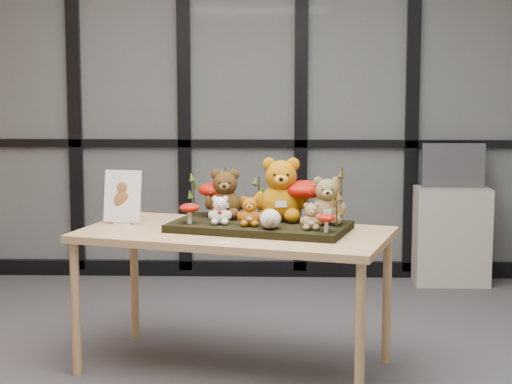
{
  "coord_description": "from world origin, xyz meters",
  "views": [
    {
      "loc": [
        0.31,
        -4.67,
        1.7
      ],
      "look_at": [
        0.17,
        0.22,
        0.99
      ],
      "focal_mm": 65.0,
      "sensor_mm": 36.0,
      "label": 1
    }
  ],
  "objects_px": {
    "plush_cream_hedgehog": "(270,218)",
    "bear_small_yellow": "(250,210)",
    "bear_white_bow": "(220,208)",
    "monitor": "(453,165)",
    "diorama_tray": "(259,227)",
    "mushroom_back_right": "(304,198)",
    "display_table": "(234,243)",
    "mushroom_front_left": "(189,212)",
    "bear_tan_back": "(327,198)",
    "mushroom_front_right": "(326,222)",
    "sign_holder": "(123,199)",
    "bear_brown_medium": "(225,191)",
    "mushroom_back_left": "(215,197)",
    "bear_pooh_yellow": "(281,186)",
    "bear_beige_small": "(311,215)",
    "cabinet": "(451,236)"
  },
  "relations": [
    {
      "from": "diorama_tray",
      "to": "plush_cream_hedgehog",
      "type": "distance_m",
      "value": 0.2
    },
    {
      "from": "bear_small_yellow",
      "to": "mushroom_back_left",
      "type": "distance_m",
      "value": 0.38
    },
    {
      "from": "plush_cream_hedgehog",
      "to": "bear_brown_medium",
      "type": "bearing_deg",
      "value": 143.81
    },
    {
      "from": "cabinet",
      "to": "mushroom_front_left",
      "type": "bearing_deg",
      "value": -131.66
    },
    {
      "from": "bear_tan_back",
      "to": "bear_small_yellow",
      "type": "bearing_deg",
      "value": -152.49
    },
    {
      "from": "bear_tan_back",
      "to": "monitor",
      "type": "height_order",
      "value": "bear_tan_back"
    },
    {
      "from": "bear_brown_medium",
      "to": "mushroom_front_left",
      "type": "relative_size",
      "value": 2.47
    },
    {
      "from": "bear_white_bow",
      "to": "cabinet",
      "type": "relative_size",
      "value": 0.23
    },
    {
      "from": "bear_small_yellow",
      "to": "bear_tan_back",
      "type": "bearing_deg",
      "value": 27.51
    },
    {
      "from": "plush_cream_hedgehog",
      "to": "mushroom_front_right",
      "type": "xyz_separation_m",
      "value": [
        0.29,
        -0.09,
        -0.0
      ]
    },
    {
      "from": "diorama_tray",
      "to": "mushroom_front_left",
      "type": "height_order",
      "value": "mushroom_front_left"
    },
    {
      "from": "bear_small_yellow",
      "to": "mushroom_front_right",
      "type": "xyz_separation_m",
      "value": [
        0.4,
        -0.18,
        -0.03
      ]
    },
    {
      "from": "plush_cream_hedgehog",
      "to": "monitor",
      "type": "distance_m",
      "value": 2.56
    },
    {
      "from": "bear_pooh_yellow",
      "to": "mushroom_back_left",
      "type": "relative_size",
      "value": 1.8
    },
    {
      "from": "bear_pooh_yellow",
      "to": "plush_cream_hedgehog",
      "type": "height_order",
      "value": "bear_pooh_yellow"
    },
    {
      "from": "bear_brown_medium",
      "to": "mushroom_front_right",
      "type": "bearing_deg",
      "value": -21.72
    },
    {
      "from": "bear_pooh_yellow",
      "to": "mushroom_front_right",
      "type": "height_order",
      "value": "bear_pooh_yellow"
    },
    {
      "from": "display_table",
      "to": "cabinet",
      "type": "height_order",
      "value": "display_table"
    },
    {
      "from": "bear_beige_small",
      "to": "bear_pooh_yellow",
      "type": "bearing_deg",
      "value": 136.32
    },
    {
      "from": "bear_brown_medium",
      "to": "cabinet",
      "type": "bearing_deg",
      "value": 65.17
    },
    {
      "from": "bear_white_bow",
      "to": "bear_beige_small",
      "type": "bearing_deg",
      "value": -0.48
    },
    {
      "from": "bear_beige_small",
      "to": "mushroom_back_left",
      "type": "bearing_deg",
      "value": 158.67
    },
    {
      "from": "display_table",
      "to": "mushroom_front_left",
      "type": "distance_m",
      "value": 0.29
    },
    {
      "from": "plush_cream_hedgehog",
      "to": "bear_small_yellow",
      "type": "bearing_deg",
      "value": 158.22
    },
    {
      "from": "bear_small_yellow",
      "to": "mushroom_front_left",
      "type": "xyz_separation_m",
      "value": [
        -0.33,
        0.06,
        -0.03
      ]
    },
    {
      "from": "mushroom_back_right",
      "to": "mushroom_front_left",
      "type": "height_order",
      "value": "mushroom_back_right"
    },
    {
      "from": "bear_pooh_yellow",
      "to": "bear_small_yellow",
      "type": "bearing_deg",
      "value": -116.87
    },
    {
      "from": "mushroom_back_left",
      "to": "mushroom_front_left",
      "type": "xyz_separation_m",
      "value": [
        -0.12,
        -0.25,
        -0.05
      ]
    },
    {
      "from": "monitor",
      "to": "bear_tan_back",
      "type": "bearing_deg",
      "value": -117.45
    },
    {
      "from": "bear_tan_back",
      "to": "bear_beige_small",
      "type": "distance_m",
      "value": 0.21
    },
    {
      "from": "bear_brown_medium",
      "to": "bear_beige_small",
      "type": "xyz_separation_m",
      "value": [
        0.47,
        -0.35,
        -0.07
      ]
    },
    {
      "from": "bear_white_bow",
      "to": "plush_cream_hedgehog",
      "type": "relative_size",
      "value": 1.49
    },
    {
      "from": "display_table",
      "to": "cabinet",
      "type": "distance_m",
      "value": 2.56
    },
    {
      "from": "mushroom_back_right",
      "to": "display_table",
      "type": "bearing_deg",
      "value": -164.86
    },
    {
      "from": "diorama_tray",
      "to": "bear_pooh_yellow",
      "type": "relative_size",
      "value": 2.49
    },
    {
      "from": "mushroom_front_left",
      "to": "monitor",
      "type": "bearing_deg",
      "value": 48.6
    },
    {
      "from": "diorama_tray",
      "to": "monitor",
      "type": "height_order",
      "value": "monitor"
    },
    {
      "from": "display_table",
      "to": "bear_beige_small",
      "type": "relative_size",
      "value": 11.77
    },
    {
      "from": "bear_white_bow",
      "to": "diorama_tray",
      "type": "bearing_deg",
      "value": 26.41
    },
    {
      "from": "bear_white_bow",
      "to": "monitor",
      "type": "height_order",
      "value": "monitor"
    },
    {
      "from": "bear_tan_back",
      "to": "bear_small_yellow",
      "type": "relative_size",
      "value": 1.61
    },
    {
      "from": "mushroom_front_left",
      "to": "monitor",
      "type": "height_order",
      "value": "monitor"
    },
    {
      "from": "mushroom_back_right",
      "to": "mushroom_front_right",
      "type": "distance_m",
      "value": 0.37
    },
    {
      "from": "bear_beige_small",
      "to": "mushroom_front_left",
      "type": "distance_m",
      "value": 0.67
    },
    {
      "from": "bear_beige_small",
      "to": "cabinet",
      "type": "relative_size",
      "value": 0.21
    },
    {
      "from": "sign_holder",
      "to": "monitor",
      "type": "height_order",
      "value": "sign_holder"
    },
    {
      "from": "mushroom_front_left",
      "to": "cabinet",
      "type": "bearing_deg",
      "value": 48.34
    },
    {
      "from": "bear_pooh_yellow",
      "to": "monitor",
      "type": "height_order",
      "value": "bear_pooh_yellow"
    },
    {
      "from": "display_table",
      "to": "bear_small_yellow",
      "type": "bearing_deg",
      "value": -18.67
    },
    {
      "from": "cabinet",
      "to": "bear_brown_medium",
      "type": "bearing_deg",
      "value": -131.4
    }
  ]
}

